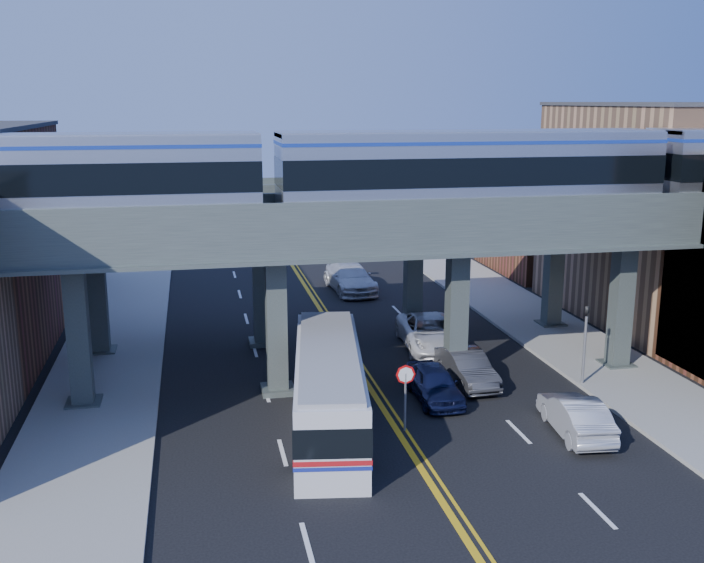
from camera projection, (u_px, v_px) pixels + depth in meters
The scene contains 17 objects.
ground at pixel (419, 466), 26.96m from camera, with size 120.00×120.00×0.00m, color black.
sidewalk_west at pixel (102, 387), 34.24m from camera, with size 5.00×70.00×0.16m, color gray.
sidewalk_east at pixel (586, 353), 38.74m from camera, with size 5.00×70.00×0.16m, color gray.
building_west_c at pixel (15, 233), 50.12m from camera, with size 8.00×10.00×8.00m, color #A37554.
building_east_b at pixel (655, 214), 44.51m from camera, with size 8.00×14.00×12.00m, color #A37554.
building_east_c at pixel (552, 210), 57.25m from camera, with size 8.00×10.00×9.00m, color brown.
elevated_viaduct_near at pixel (369, 241), 33.14m from camera, with size 52.00×3.60×7.40m.
elevated_viaduct_far at pixel (338, 218), 39.82m from camera, with size 52.00×3.60×7.40m.
transit_train at pixel (470, 170), 33.35m from camera, with size 50.71×3.18×3.71m.
stop_sign at pixel (405, 387), 29.49m from camera, with size 0.76×0.09×2.63m.
traffic_signal at pixel (585, 336), 33.97m from camera, with size 0.15×0.18×4.10m.
transit_bus at pixel (329, 389), 29.95m from camera, with size 4.19×11.61×2.93m.
car_lane_a at pixel (434, 383), 32.78m from camera, with size 1.73×4.30×1.47m, color black.
car_lane_b at pixel (467, 368), 34.69m from camera, with size 1.56×4.46×1.47m, color #2F2F32.
car_lane_c at pixel (430, 333), 39.58m from camera, with size 2.74×5.94×1.65m, color silver.
car_lane_d at pixel (350, 278), 51.64m from camera, with size 2.52×6.20×1.80m, color silver.
car_parked_curb at pixel (576, 415), 29.42m from camera, with size 1.57×4.49×1.48m, color #AAABAF.
Camera 1 is at (-7.27, -23.87, 12.27)m, focal length 40.00 mm.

